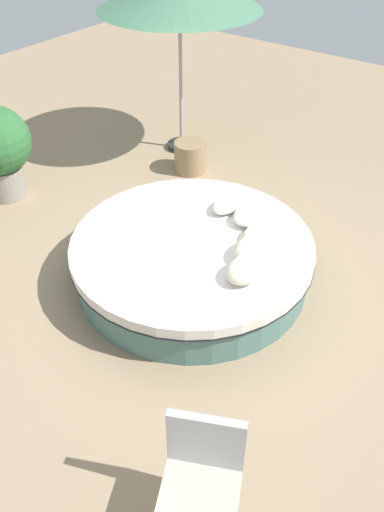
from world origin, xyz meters
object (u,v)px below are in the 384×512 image
(throw_pillow_2, at_px, (262,233))
(patio_chair, at_px, (203,471))
(throw_pillow_1, at_px, (256,248))
(throw_pillow_4, at_px, (228,203))
(throw_pillow_0, at_px, (246,269))
(side_table, at_px, (190,157))
(throw_pillow_3, at_px, (251,215))
(round_bed, at_px, (192,259))

(throw_pillow_2, distance_m, patio_chair, 2.72)
(throw_pillow_1, xyz_separation_m, throw_pillow_4, (0.57, 0.70, -0.03))
(throw_pillow_0, distance_m, side_table, 3.04)
(throw_pillow_2, bearing_deg, throw_pillow_3, 50.82)
(round_bed, height_order, throw_pillow_4, throw_pillow_4)
(round_bed, relative_size, throw_pillow_2, 5.11)
(round_bed, relative_size, patio_chair, 2.64)
(patio_chair, bearing_deg, side_table, -77.99)
(side_table, bearing_deg, throw_pillow_2, -125.67)
(throw_pillow_2, bearing_deg, side_table, 54.33)
(round_bed, xyz_separation_m, throw_pillow_0, (-0.16, -0.75, 0.34))
(throw_pillow_3, relative_size, side_table, 1.02)
(throw_pillow_1, xyz_separation_m, side_table, (1.75, 2.11, -0.39))
(throw_pillow_4, bearing_deg, throw_pillow_3, -98.31)
(throw_pillow_0, bearing_deg, round_bed, 78.12)
(round_bed, distance_m, patio_chair, 2.60)
(throw_pillow_1, xyz_separation_m, patio_chair, (-2.21, -0.92, -0.05))
(throw_pillow_2, relative_size, side_table, 1.08)
(round_bed, distance_m, throw_pillow_4, 0.81)
(round_bed, distance_m, throw_pillow_3, 0.82)
(throw_pillow_3, distance_m, throw_pillow_4, 0.34)
(round_bed, relative_size, throw_pillow_0, 5.62)
(throw_pillow_0, xyz_separation_m, throw_pillow_4, (0.90, 0.78, -0.02))
(throw_pillow_0, xyz_separation_m, patio_chair, (-1.88, -0.84, -0.04))
(throw_pillow_3, height_order, side_table, throw_pillow_3)
(throw_pillow_3, relative_size, throw_pillow_4, 0.99)
(throw_pillow_4, height_order, side_table, throw_pillow_4)
(throw_pillow_1, distance_m, throw_pillow_2, 0.33)
(throw_pillow_1, bearing_deg, side_table, 50.37)
(throw_pillow_3, distance_m, patio_chair, 3.02)
(round_bed, height_order, throw_pillow_1, throw_pillow_1)
(throw_pillow_0, height_order, throw_pillow_3, throw_pillow_0)
(throw_pillow_1, height_order, throw_pillow_4, throw_pillow_1)
(round_bed, bearing_deg, throw_pillow_0, -101.88)
(throw_pillow_2, bearing_deg, patio_chair, -157.74)
(throw_pillow_3, distance_m, side_table, 2.16)
(throw_pillow_4, xyz_separation_m, side_table, (1.18, 1.41, -0.36))
(throw_pillow_4, relative_size, patio_chair, 0.49)
(throw_pillow_0, distance_m, throw_pillow_2, 0.66)
(round_bed, distance_m, throw_pillow_0, 0.84)
(round_bed, xyz_separation_m, patio_chair, (-2.04, -1.59, 0.30))
(round_bed, height_order, side_table, round_bed)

